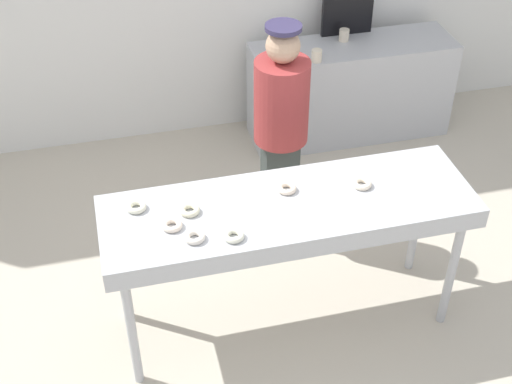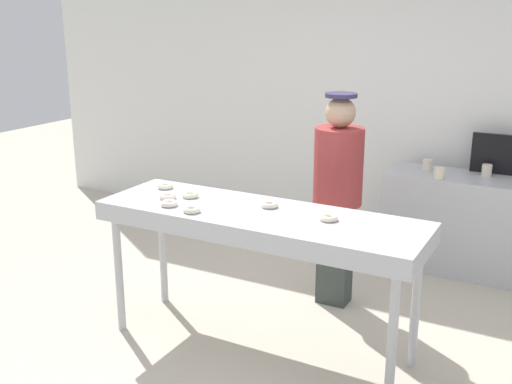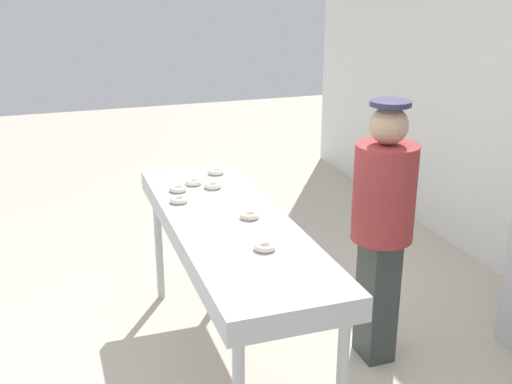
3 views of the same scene
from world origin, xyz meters
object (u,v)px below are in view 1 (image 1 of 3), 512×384
sugar_donut_1 (136,207)px  paper_cup_0 (317,56)px  sugar_donut_3 (362,184)px  fryer_conveyor (289,213)px  worker_baker (281,121)px  sugar_donut_6 (195,237)px  menu_display (347,14)px  sugar_donut_0 (287,188)px  paper_cup_1 (289,44)px  sugar_donut_2 (190,210)px  sugar_donut_4 (172,225)px  paper_cup_2 (344,35)px  sugar_donut_5 (234,236)px  prep_counter (350,90)px

sugar_donut_1 → paper_cup_0: (1.61, 1.66, -0.08)m
sugar_donut_3 → fryer_conveyor: bearing=-173.7°
worker_baker → sugar_donut_6: bearing=64.4°
menu_display → sugar_donut_0: bearing=-118.1°
paper_cup_1 → menu_display: size_ratio=0.23×
sugar_donut_2 → sugar_donut_3: same height
sugar_donut_4 → sugar_donut_6: (0.10, -0.13, 0.00)m
sugar_donut_0 → menu_display: size_ratio=0.26×
sugar_donut_4 → paper_cup_1: sugar_donut_4 is taller
sugar_donut_0 → menu_display: menu_display is taller
paper_cup_0 → paper_cup_2: same height
paper_cup_0 → paper_cup_1: size_ratio=1.00×
sugar_donut_0 → paper_cup_2: 2.27m
paper_cup_1 → paper_cup_0: bearing=-56.9°
sugar_donut_1 → sugar_donut_3: bearing=-4.5°
sugar_donut_1 → paper_cup_2: sugar_donut_1 is taller
sugar_donut_2 → worker_baker: (0.77, 0.83, -0.04)m
sugar_donut_5 → sugar_donut_6: size_ratio=1.00×
paper_cup_0 → sugar_donut_3: bearing=-99.3°
sugar_donut_3 → sugar_donut_5: size_ratio=1.00×
paper_cup_0 → prep_counter: bearing=27.1°
sugar_donut_4 → sugar_donut_3: bearing=5.1°
fryer_conveyor → paper_cup_0: size_ratio=21.68×
worker_baker → sugar_donut_4: bearing=57.4°
menu_display → paper_cup_1: bearing=-162.1°
sugar_donut_2 → sugar_donut_6: size_ratio=1.00×
worker_baker → menu_display: 1.65m
sugar_donut_2 → paper_cup_0: (1.32, 1.76, -0.08)m
sugar_donut_0 → prep_counter: size_ratio=0.07×
sugar_donut_4 → sugar_donut_2: bearing=42.1°
sugar_donut_6 → paper_cup_1: size_ratio=1.16×
sugar_donut_3 → sugar_donut_4: size_ratio=1.00×
sugar_donut_5 → menu_display: menu_display is taller
worker_baker → menu_display: (0.95, 1.35, 0.08)m
sugar_donut_5 → paper_cup_0: bearing=61.0°
sugar_donut_0 → prep_counter: 2.29m
sugar_donut_6 → prep_counter: (1.73, 2.20, -0.56)m
sugar_donut_2 → sugar_donut_6: (-0.01, -0.23, 0.00)m
sugar_donut_0 → menu_display: bearing=61.9°
sugar_donut_1 → paper_cup_0: size_ratio=1.16×
sugar_donut_6 → paper_cup_2: bearing=54.0°
sugar_donut_0 → paper_cup_0: bearing=66.7°
sugar_donut_0 → paper_cup_1: size_ratio=1.16×
sugar_donut_6 → worker_baker: 1.32m
fryer_conveyor → sugar_donut_0: (0.02, 0.11, 0.09)m
sugar_donut_0 → prep_counter: bearing=59.3°
paper_cup_2 → worker_baker: bearing=-125.9°
sugar_donut_0 → paper_cup_1: sugar_donut_0 is taller
sugar_donut_5 → menu_display: (1.52, 2.45, 0.04)m
sugar_donut_1 → worker_baker: 1.29m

